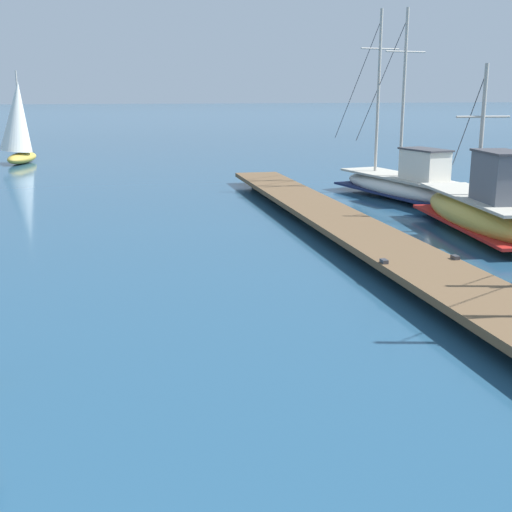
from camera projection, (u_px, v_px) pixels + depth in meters
The scene contains 4 objects.
floating_dock at pixel (345, 224), 18.41m from camera, with size 1.92×23.16×0.53m.
fishing_boat_1 at pixel (407, 184), 24.53m from camera, with size 3.22×8.76×6.84m.
fishing_boat_2 at pixel (483, 210), 18.56m from camera, with size 2.34×6.51×4.61m.
distant_sailboat at pixel (18, 124), 36.30m from camera, with size 2.36×3.50×4.92m.
Camera 1 is at (0.54, -1.23, 3.92)m, focal length 47.45 mm.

